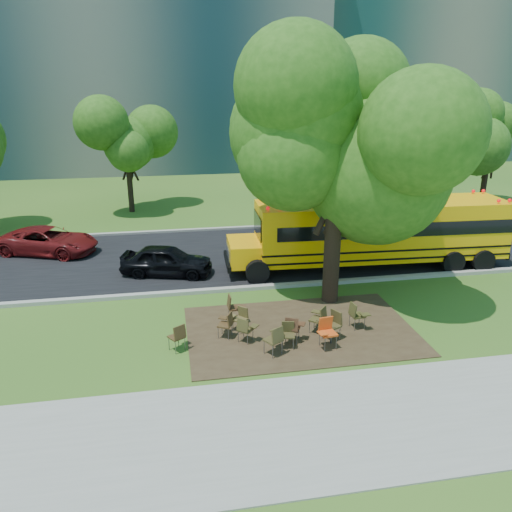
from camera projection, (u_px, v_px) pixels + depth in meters
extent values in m
plane|color=#2F581B|center=(266.00, 326.00, 15.84)|extent=(160.00, 160.00, 0.00)
cube|color=gray|center=(309.00, 426.00, 11.18)|extent=(60.00, 4.00, 0.04)
cube|color=#382819|center=(300.00, 330.00, 15.53)|extent=(7.00, 4.50, 0.03)
cube|color=black|center=(235.00, 255.00, 22.33)|extent=(80.00, 8.00, 0.04)
cube|color=gray|center=(250.00, 288.00, 18.60)|extent=(80.00, 0.25, 0.14)
cube|color=gray|center=(225.00, 229.00, 26.13)|extent=(80.00, 0.25, 0.14)
cube|color=slate|center=(100.00, 39.00, 44.34)|extent=(38.00, 16.00, 22.00)
cube|color=slate|center=(424.00, 29.00, 51.03)|extent=(30.00, 16.00, 25.00)
cylinder|color=black|center=(130.00, 183.00, 29.30)|extent=(0.32, 0.32, 3.50)
sphere|color=#255313|center=(126.00, 140.00, 28.48)|extent=(4.80, 4.80, 4.80)
cylinder|color=black|center=(353.00, 176.00, 29.49)|extent=(0.38, 0.38, 4.20)
sphere|color=#255313|center=(356.00, 124.00, 28.52)|extent=(5.60, 5.60, 5.60)
cylinder|color=black|center=(485.00, 179.00, 29.99)|extent=(0.34, 0.34, 3.60)
sphere|color=#255313|center=(491.00, 136.00, 29.15)|extent=(5.00, 5.00, 5.00)
cylinder|color=black|center=(333.00, 242.00, 16.94)|extent=(0.56, 0.56, 4.41)
sphere|color=#255313|center=(338.00, 143.00, 15.86)|extent=(7.20, 7.20, 7.20)
cube|color=#FFAD08|center=(381.00, 229.00, 20.43)|extent=(10.28, 2.73, 2.27)
cube|color=black|center=(388.00, 223.00, 20.39)|extent=(9.72, 2.75, 0.56)
cube|color=#FFAD08|center=(244.00, 251.00, 19.94)|extent=(1.29, 2.09, 0.88)
cube|color=black|center=(380.00, 242.00, 20.63)|extent=(10.30, 2.76, 0.07)
cube|color=black|center=(379.00, 250.00, 20.74)|extent=(10.30, 2.76, 0.07)
cylinder|color=black|center=(258.00, 272.00, 19.06)|extent=(0.94, 0.32, 0.93)
cylinder|color=black|center=(250.00, 253.00, 21.23)|extent=(0.94, 0.32, 0.93)
cylinder|color=black|center=(453.00, 262.00, 20.08)|extent=(0.94, 0.32, 0.93)
cylinder|color=black|center=(427.00, 245.00, 22.25)|extent=(0.94, 0.32, 0.93)
cylinder|color=black|center=(483.00, 261.00, 20.25)|extent=(0.94, 0.32, 0.93)
cylinder|color=black|center=(454.00, 244.00, 22.42)|extent=(0.94, 0.32, 0.93)
cube|color=#473219|center=(177.00, 337.00, 14.27)|extent=(0.55, 0.54, 0.05)
cube|color=#473219|center=(180.00, 332.00, 14.08)|extent=(0.37, 0.29, 0.39)
cube|color=#473219|center=(180.00, 329.00, 14.47)|extent=(0.33, 0.34, 0.03)
cylinder|color=slate|center=(169.00, 343.00, 14.35)|extent=(0.02, 0.02, 0.43)
cylinder|color=slate|center=(185.00, 344.00, 14.33)|extent=(0.02, 0.02, 0.43)
cube|color=#423B1C|center=(246.00, 329.00, 14.72)|extent=(0.54, 0.54, 0.05)
cube|color=#423B1C|center=(243.00, 325.00, 14.52)|extent=(0.34, 0.30, 0.37)
cube|color=#423B1C|center=(254.00, 326.00, 14.69)|extent=(0.32, 0.33, 0.03)
cylinder|color=slate|center=(244.00, 332.00, 14.99)|extent=(0.02, 0.02, 0.42)
cylinder|color=slate|center=(248.00, 339.00, 14.59)|extent=(0.02, 0.02, 0.42)
cube|color=#473D1F|center=(273.00, 340.00, 14.02)|extent=(0.59, 0.59, 0.05)
cube|color=#473D1F|center=(278.00, 335.00, 13.81)|extent=(0.41, 0.30, 0.42)
cube|color=#473D1F|center=(276.00, 331.00, 14.24)|extent=(0.35, 0.37, 0.03)
cylinder|color=slate|center=(264.00, 347.00, 14.11)|extent=(0.03, 0.03, 0.47)
cylinder|color=slate|center=(282.00, 348.00, 14.08)|extent=(0.03, 0.03, 0.47)
cube|color=#41391C|center=(288.00, 335.00, 14.40)|extent=(0.45, 0.43, 0.05)
cube|color=#41391C|center=(288.00, 327.00, 14.49)|extent=(0.37, 0.16, 0.36)
cube|color=#41391C|center=(281.00, 334.00, 14.25)|extent=(0.25, 0.29, 0.03)
cylinder|color=slate|center=(293.00, 344.00, 14.32)|extent=(0.02, 0.02, 0.41)
cylinder|color=slate|center=(282.00, 339.00, 14.62)|extent=(0.02, 0.02, 0.41)
cube|color=#482A19|center=(293.00, 328.00, 14.74)|extent=(0.54, 0.53, 0.05)
cube|color=#482A19|center=(292.00, 325.00, 14.51)|extent=(0.39, 0.25, 0.39)
cube|color=#482A19|center=(301.00, 324.00, 14.77)|extent=(0.31, 0.34, 0.03)
cylinder|color=slate|center=(288.00, 332.00, 15.01)|extent=(0.02, 0.02, 0.44)
cylinder|color=slate|center=(297.00, 338.00, 14.62)|extent=(0.02, 0.02, 0.44)
cube|color=#D74D16|center=(328.00, 333.00, 14.36)|extent=(0.50, 0.48, 0.05)
cube|color=#D74D16|center=(326.00, 323.00, 14.46)|extent=(0.44, 0.16, 0.43)
cube|color=#D74D16|center=(323.00, 333.00, 14.11)|extent=(0.27, 0.33, 0.03)
cylinder|color=slate|center=(336.00, 343.00, 14.33)|extent=(0.03, 0.03, 0.48)
cylinder|color=slate|center=(319.00, 339.00, 14.55)|extent=(0.03, 0.03, 0.48)
cube|color=#473D1E|center=(332.00, 326.00, 14.82)|extent=(0.58, 0.59, 0.05)
cube|color=#473D1E|center=(337.00, 317.00, 14.86)|extent=(0.29, 0.42, 0.43)
cube|color=#473D1E|center=(322.00, 320.00, 14.88)|extent=(0.37, 0.35, 0.03)
cylinder|color=slate|center=(331.00, 337.00, 14.66)|extent=(0.03, 0.03, 0.48)
cylinder|color=slate|center=(331.00, 329.00, 15.14)|extent=(0.03, 0.03, 0.48)
cube|color=#413E1C|center=(357.00, 315.00, 15.54)|extent=(0.45, 0.46, 0.05)
cube|color=#413E1C|center=(353.00, 310.00, 15.42)|extent=(0.14, 0.41, 0.40)
cube|color=#413E1C|center=(365.00, 315.00, 15.32)|extent=(0.30, 0.25, 0.03)
cylinder|color=slate|center=(359.00, 319.00, 15.82)|extent=(0.02, 0.02, 0.45)
cylinder|color=slate|center=(355.00, 325.00, 15.42)|extent=(0.02, 0.02, 0.45)
cube|color=#483119|center=(225.00, 325.00, 14.97)|extent=(0.52, 0.53, 0.05)
cube|color=#483119|center=(230.00, 319.00, 14.86)|extent=(0.25, 0.38, 0.38)
cube|color=#483119|center=(223.00, 318.00, 15.18)|extent=(0.33, 0.31, 0.03)
cylinder|color=slate|center=(218.00, 333.00, 14.94)|extent=(0.02, 0.02, 0.43)
cylinder|color=slate|center=(232.00, 330.00, 15.15)|extent=(0.02, 0.02, 0.43)
cube|color=brown|center=(240.00, 320.00, 15.36)|extent=(0.52, 0.53, 0.05)
cube|color=brown|center=(243.00, 312.00, 15.42)|extent=(0.32, 0.32, 0.36)
cube|color=brown|center=(232.00, 316.00, 15.35)|extent=(0.32, 0.32, 0.03)
cylinder|color=slate|center=(241.00, 329.00, 15.23)|extent=(0.02, 0.02, 0.41)
cylinder|color=slate|center=(239.00, 322.00, 15.63)|extent=(0.02, 0.02, 0.41)
cube|color=#472E19|center=(235.00, 308.00, 16.04)|extent=(0.43, 0.45, 0.05)
cube|color=#472E19|center=(229.00, 302.00, 15.93)|extent=(0.12, 0.42, 0.42)
cube|color=#472E19|center=(241.00, 307.00, 15.80)|extent=(0.30, 0.24, 0.03)
cylinder|color=slate|center=(239.00, 311.00, 16.32)|extent=(0.02, 0.02, 0.47)
cylinder|color=slate|center=(231.00, 317.00, 15.92)|extent=(0.02, 0.02, 0.47)
cube|color=#473F1E|center=(317.00, 320.00, 15.23)|extent=(0.60, 0.60, 0.05)
cube|color=#473F1E|center=(323.00, 314.00, 15.07)|extent=(0.34, 0.38, 0.42)
cube|color=#473F1E|center=(316.00, 312.00, 15.46)|extent=(0.37, 0.36, 0.03)
cylinder|color=slate|center=(309.00, 327.00, 15.25)|extent=(0.02, 0.02, 0.47)
cylinder|color=slate|center=(325.00, 325.00, 15.37)|extent=(0.02, 0.02, 0.47)
imported|color=black|center=(167.00, 260.00, 19.85)|extent=(3.85, 2.33, 1.23)
imported|color=#5F1011|center=(48.00, 241.00, 22.34)|extent=(4.77, 3.40, 1.21)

